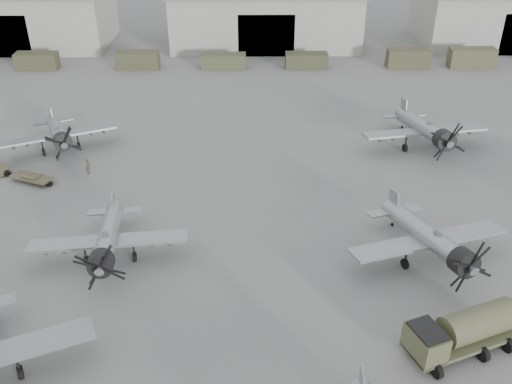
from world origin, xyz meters
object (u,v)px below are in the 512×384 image
(aircraft_mid_2, at_px, (432,239))
(ground_crew, at_px, (88,166))
(aircraft_mid_1, at_px, (107,240))
(tug_trailer, at_px, (10,172))
(aircraft_far_0, at_px, (59,133))
(aircraft_far_1, at_px, (426,130))
(fuel_tanker, at_px, (463,330))

(aircraft_mid_2, relative_size, ground_crew, 7.31)
(aircraft_mid_2, bearing_deg, ground_crew, 136.56)
(aircraft_mid_1, height_order, tug_trailer, aircraft_mid_1)
(aircraft_mid_1, height_order, aircraft_far_0, aircraft_mid_1)
(aircraft_mid_1, height_order, ground_crew, aircraft_mid_1)
(aircraft_far_1, height_order, ground_crew, aircraft_far_1)
(tug_trailer, relative_size, ground_crew, 4.14)
(aircraft_far_1, bearing_deg, tug_trailer, 177.59)
(aircraft_mid_1, distance_m, ground_crew, 14.42)
(aircraft_mid_2, xyz_separation_m, ground_crew, (-28.03, 13.88, -1.37))
(aircraft_far_0, xyz_separation_m, tug_trailer, (-3.32, -4.97, -1.54))
(aircraft_mid_2, xyz_separation_m, aircraft_far_0, (-31.78, 18.28, -0.14))
(aircraft_mid_1, relative_size, ground_crew, 6.98)
(aircraft_mid_1, xyz_separation_m, tug_trailer, (-11.90, 12.97, -1.57))
(aircraft_far_1, xyz_separation_m, fuel_tanker, (-4.84, -26.58, -0.66))
(aircraft_mid_2, relative_size, aircraft_far_0, 1.09)
(fuel_tanker, height_order, tug_trailer, fuel_tanker)
(ground_crew, bearing_deg, aircraft_mid_2, -131.41)
(aircraft_mid_1, distance_m, aircraft_far_0, 19.88)
(aircraft_mid_1, xyz_separation_m, aircraft_mid_2, (23.20, -0.35, 0.11))
(ground_crew, bearing_deg, fuel_tanker, -143.80)
(aircraft_mid_1, relative_size, aircraft_far_0, 1.04)
(aircraft_mid_1, relative_size, aircraft_far_1, 0.91)
(aircraft_mid_1, distance_m, aircraft_mid_2, 23.20)
(tug_trailer, bearing_deg, aircraft_mid_2, 1.84)
(aircraft_mid_2, distance_m, aircraft_far_1, 18.80)
(aircraft_mid_2, relative_size, aircraft_far_1, 0.96)
(aircraft_far_1, distance_m, ground_crew, 32.84)
(aircraft_mid_2, height_order, tug_trailer, aircraft_mid_2)
(aircraft_mid_2, relative_size, fuel_tanker, 1.57)
(aircraft_far_1, relative_size, fuel_tanker, 1.65)
(aircraft_mid_1, height_order, aircraft_mid_2, aircraft_mid_2)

